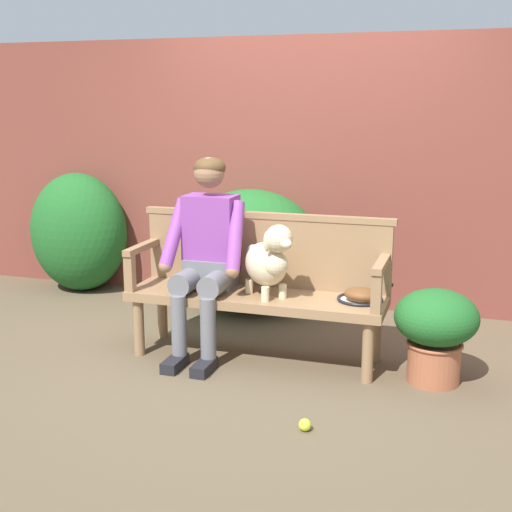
% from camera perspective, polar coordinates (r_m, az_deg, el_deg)
% --- Properties ---
extents(ground_plane, '(40.00, 40.00, 0.00)m').
position_cam_1_polar(ground_plane, '(4.57, 0.00, -8.50)').
color(ground_plane, brown).
extents(brick_garden_fence, '(8.00, 0.30, 2.17)m').
position_cam_1_polar(brick_garden_fence, '(5.72, 4.53, 7.02)').
color(brick_garden_fence, brown).
rests_on(brick_garden_fence, ground).
extents(hedge_bush_mid_right, '(1.00, 0.87, 0.81)m').
position_cam_1_polar(hedge_bush_mid_right, '(5.61, -1.62, -0.12)').
color(hedge_bush_mid_right, '#337538').
rests_on(hedge_bush_mid_right, ground).
extents(hedge_bush_far_left, '(1.15, 1.04, 0.98)m').
position_cam_1_polar(hedge_bush_far_left, '(5.52, -0.46, 0.56)').
color(hedge_bush_far_left, '#1E5B23').
rests_on(hedge_bush_far_left, ground).
extents(hedge_bush_mid_left, '(0.88, 0.71, 1.05)m').
position_cam_1_polar(hedge_bush_mid_left, '(6.25, -14.63, 1.95)').
color(hedge_bush_mid_left, '#1E5B23').
rests_on(hedge_bush_mid_left, ground).
extents(hedge_bush_far_right, '(1.13, 0.75, 0.91)m').
position_cam_1_polar(hedge_bush_far_right, '(5.56, -1.20, 0.30)').
color(hedge_bush_far_right, '#337538').
rests_on(hedge_bush_far_right, ground).
extents(garden_bench, '(1.69, 0.48, 0.44)m').
position_cam_1_polar(garden_bench, '(4.45, 0.00, -3.89)').
color(garden_bench, '#93704C').
rests_on(garden_bench, ground).
extents(bench_backrest, '(1.73, 0.06, 0.50)m').
position_cam_1_polar(bench_backrest, '(4.56, 0.80, 0.61)').
color(bench_backrest, '#93704C').
rests_on(bench_backrest, garden_bench).
extents(bench_armrest_left_end, '(0.06, 0.48, 0.28)m').
position_cam_1_polar(bench_armrest_left_end, '(4.60, -9.90, -0.16)').
color(bench_armrest_left_end, '#93704C').
rests_on(bench_armrest_left_end, garden_bench).
extents(bench_armrest_right_end, '(0.06, 0.48, 0.28)m').
position_cam_1_polar(bench_armrest_right_end, '(4.13, 10.32, -1.68)').
color(bench_armrest_right_end, '#93704C').
rests_on(bench_armrest_right_end, garden_bench).
extents(person_seated, '(0.56, 0.64, 1.31)m').
position_cam_1_polar(person_seated, '(4.46, -4.13, 0.56)').
color(person_seated, black).
rests_on(person_seated, ground).
extents(dog_on_bench, '(0.44, 0.42, 0.49)m').
position_cam_1_polar(dog_on_bench, '(4.28, 1.11, -0.35)').
color(dog_on_bench, beige).
rests_on(dog_on_bench, garden_bench).
extents(tennis_racket, '(0.38, 0.58, 0.03)m').
position_cam_1_polar(tennis_racket, '(4.34, 8.90, -3.51)').
color(tennis_racket, black).
rests_on(tennis_racket, garden_bench).
extents(baseball_glove, '(0.23, 0.19, 0.09)m').
position_cam_1_polar(baseball_glove, '(4.28, 8.85, -3.24)').
color(baseball_glove, brown).
rests_on(baseball_glove, garden_bench).
extents(tennis_ball, '(0.07, 0.07, 0.07)m').
position_cam_1_polar(tennis_ball, '(3.62, 4.12, -13.94)').
color(tennis_ball, '#CCDB33').
rests_on(tennis_ball, ground).
extents(potted_plant, '(0.50, 0.50, 0.58)m').
position_cam_1_polar(potted_plant, '(4.22, 14.84, -5.85)').
color(potted_plant, '#A85B3D').
rests_on(potted_plant, ground).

